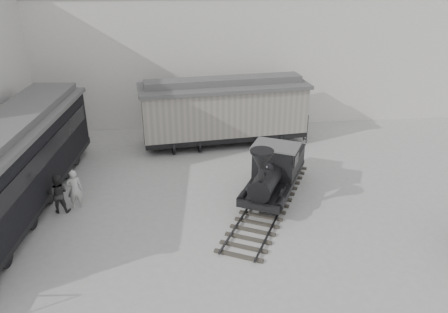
{
  "coord_description": "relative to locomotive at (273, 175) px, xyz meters",
  "views": [
    {
      "loc": [
        -2.28,
        -13.29,
        9.97
      ],
      "look_at": [
        -0.32,
        4.36,
        2.0
      ],
      "focal_mm": 35.0,
      "sensor_mm": 36.0,
      "label": 1
    }
  ],
  "objects": [
    {
      "name": "ground",
      "position": [
        -1.88,
        -4.04,
        -1.14
      ],
      "size": [
        90.0,
        90.0,
        0.0
      ],
      "primitive_type": "plane",
      "color": "#9E9E9B"
    },
    {
      "name": "visitor_b",
      "position": [
        -9.42,
        -0.26,
        -0.27
      ],
      "size": [
        0.87,
        0.69,
        1.75
      ],
      "primitive_type": "imported",
      "rotation": [
        0.0,
        0.0,
        3.11
      ],
      "color": "#2E2E2E",
      "rests_on": "ground"
    },
    {
      "name": "boxcar",
      "position": [
        -1.5,
        6.77,
        0.94
      ],
      "size": [
        9.94,
        4.03,
        3.97
      ],
      "rotation": [
        0.0,
        0.0,
        0.11
      ],
      "color": "black",
      "rests_on": "ground"
    },
    {
      "name": "north_wall",
      "position": [
        -1.88,
        10.95,
        4.41
      ],
      "size": [
        34.0,
        2.51,
        11.0
      ],
      "color": "silver",
      "rests_on": "ground"
    },
    {
      "name": "visitor_a",
      "position": [
        -8.78,
        0.03,
        -0.23
      ],
      "size": [
        0.74,
        0.56,
        1.81
      ],
      "primitive_type": "imported",
      "rotation": [
        0.0,
        0.0,
        3.35
      ],
      "color": "beige",
      "rests_on": "ground"
    },
    {
      "name": "passenger_coach",
      "position": [
        -11.18,
        0.14,
        0.93
      ],
      "size": [
        4.2,
        14.22,
        3.75
      ],
      "rotation": [
        0.0,
        0.0,
        -0.09
      ],
      "color": "black",
      "rests_on": "ground"
    },
    {
      "name": "locomotive",
      "position": [
        0.0,
        0.0,
        0.0
      ],
      "size": [
        5.65,
        8.66,
        3.09
      ],
      "rotation": [
        0.0,
        0.0,
        -0.47
      ],
      "color": "#3A332E",
      "rests_on": "ground"
    }
  ]
}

